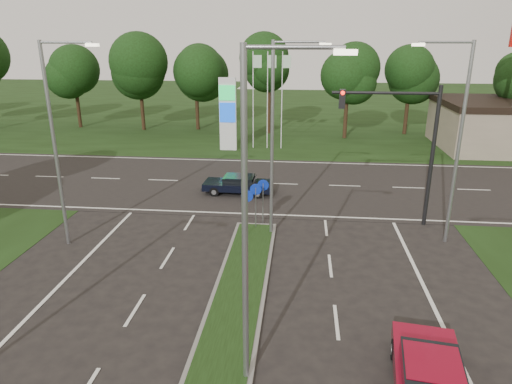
# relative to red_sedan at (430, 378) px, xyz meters

# --- Properties ---
(verge_far) EXTENTS (160.00, 50.00, 0.02)m
(verge_far) POSITION_rel_red_sedan_xyz_m (-5.70, 49.19, -0.64)
(verge_far) COLOR black
(verge_far) RESTS_ON ground
(cross_road) EXTENTS (160.00, 12.00, 0.02)m
(cross_road) POSITION_rel_red_sedan_xyz_m (-5.70, 18.19, -0.64)
(cross_road) COLOR black
(cross_road) RESTS_ON ground
(streetlight_median_near) EXTENTS (2.53, 0.22, 9.00)m
(streetlight_median_near) POSITION_rel_red_sedan_xyz_m (-4.69, 0.19, 4.44)
(streetlight_median_near) COLOR gray
(streetlight_median_near) RESTS_ON ground
(streetlight_median_far) EXTENTS (2.53, 0.22, 9.00)m
(streetlight_median_far) POSITION_rel_red_sedan_xyz_m (-4.69, 10.19, 4.44)
(streetlight_median_far) COLOR gray
(streetlight_median_far) RESTS_ON ground
(streetlight_left_far) EXTENTS (2.53, 0.22, 9.00)m
(streetlight_left_far) POSITION_rel_red_sedan_xyz_m (-13.99, 8.19, 4.44)
(streetlight_left_far) COLOR gray
(streetlight_left_far) RESTS_ON ground
(streetlight_right_far) EXTENTS (2.53, 0.22, 9.00)m
(streetlight_right_far) POSITION_rel_red_sedan_xyz_m (3.10, 10.19, 4.44)
(streetlight_right_far) COLOR gray
(streetlight_right_far) RESTS_ON ground
(traffic_signal) EXTENTS (5.10, 0.42, 7.00)m
(traffic_signal) POSITION_rel_red_sedan_xyz_m (1.49, 12.19, 4.01)
(traffic_signal) COLOR black
(traffic_signal) RESTS_ON ground
(median_signs) EXTENTS (1.16, 1.76, 2.38)m
(median_signs) POSITION_rel_red_sedan_xyz_m (-5.70, 10.59, 1.07)
(median_signs) COLOR gray
(median_signs) RESTS_ON ground
(gas_pylon) EXTENTS (5.80, 1.26, 8.00)m
(gas_pylon) POSITION_rel_red_sedan_xyz_m (-9.48, 27.24, 2.55)
(gas_pylon) COLOR silver
(gas_pylon) RESTS_ON ground
(treeline_far) EXTENTS (6.00, 6.00, 9.90)m
(treeline_far) POSITION_rel_red_sedan_xyz_m (-5.59, 34.13, 6.19)
(treeline_far) COLOR black
(treeline_far) RESTS_ON ground
(red_sedan) EXTENTS (2.37, 4.56, 1.20)m
(red_sedan) POSITION_rel_red_sedan_xyz_m (0.00, 0.00, 0.00)
(red_sedan) COLOR maroon
(red_sedan) RESTS_ON ground
(navy_sedan) EXTENTS (4.15, 1.83, 1.13)m
(navy_sedan) POSITION_rel_red_sedan_xyz_m (-7.32, 16.06, -0.04)
(navy_sedan) COLOR black
(navy_sedan) RESTS_ON ground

